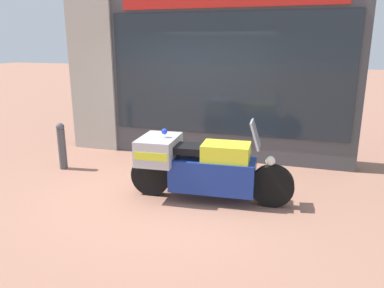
# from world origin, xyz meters

# --- Properties ---
(ground_plane) EXTENTS (60.00, 60.00, 0.00)m
(ground_plane) POSITION_xyz_m (0.00, 0.00, 0.00)
(ground_plane) COLOR #9E6B56
(shop_building) EXTENTS (5.90, 0.55, 3.30)m
(shop_building) POSITION_xyz_m (-0.44, 2.00, 1.66)
(shop_building) COLOR #424247
(shop_building) RESTS_ON ground
(window_display) EXTENTS (4.41, 0.30, 1.90)m
(window_display) POSITION_xyz_m (0.44, 2.03, 0.46)
(window_display) COLOR slate
(window_display) RESTS_ON ground
(paramedic_motorcycle) EXTENTS (2.46, 0.82, 1.25)m
(paramedic_motorcycle) POSITION_xyz_m (0.54, -0.19, 0.55)
(paramedic_motorcycle) COLOR black
(paramedic_motorcycle) RESTS_ON ground
(street_bollard) EXTENTS (0.15, 0.15, 0.88)m
(street_bollard) POSITION_xyz_m (-2.28, 0.39, 0.45)
(street_bollard) COLOR #47474C
(street_bollard) RESTS_ON ground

